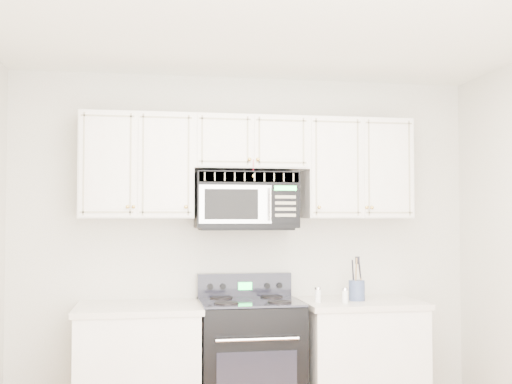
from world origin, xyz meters
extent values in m
cube|color=white|center=(0.00, 0.00, 2.60)|extent=(3.50, 3.50, 0.01)
cube|color=silver|center=(0.00, 1.75, 1.30)|extent=(3.50, 0.01, 2.60)
cube|color=silver|center=(0.00, -1.75, 1.30)|extent=(3.50, 0.01, 2.60)
cube|color=silver|center=(-0.80, 1.44, 0.44)|extent=(0.82, 0.63, 0.88)
cube|color=white|center=(-0.80, 1.44, 0.90)|extent=(0.86, 0.65, 0.04)
cube|color=silver|center=(0.80, 1.44, 0.44)|extent=(0.82, 0.63, 0.88)
cube|color=white|center=(0.80, 1.44, 0.90)|extent=(0.86, 0.65, 0.04)
cube|color=black|center=(-0.02, 1.45, 0.46)|extent=(0.71, 0.61, 0.92)
cube|color=black|center=(-0.02, 1.14, 0.45)|extent=(0.54, 0.01, 0.37)
cylinder|color=silver|center=(-0.02, 1.11, 0.72)|extent=(0.56, 0.02, 0.02)
cube|color=black|center=(-0.02, 1.45, 0.93)|extent=(0.71, 0.61, 0.02)
cube|color=black|center=(-0.02, 1.71, 1.01)|extent=(0.71, 0.08, 0.19)
cube|color=#1CEA4C|center=(-0.02, 1.67, 1.01)|extent=(0.10, 0.00, 0.06)
cube|color=silver|center=(-0.82, 1.58, 1.90)|extent=(0.80, 0.33, 0.75)
cube|color=silver|center=(0.82, 1.58, 1.90)|extent=(0.80, 0.33, 0.75)
cube|color=silver|center=(0.00, 1.58, 2.08)|extent=(0.84, 0.33, 0.39)
sphere|color=gold|center=(-0.84, 1.40, 1.60)|extent=(0.03, 0.03, 0.03)
sphere|color=gold|center=(-0.48, 1.40, 1.60)|extent=(0.03, 0.03, 0.03)
sphere|color=gold|center=(0.48, 1.40, 1.60)|extent=(0.03, 0.03, 0.03)
sphere|color=gold|center=(0.84, 1.40, 1.60)|extent=(0.03, 0.03, 0.03)
sphere|color=gold|center=(-0.03, 1.40, 1.94)|extent=(0.03, 0.03, 0.03)
sphere|color=gold|center=(0.03, 1.40, 1.94)|extent=(0.03, 0.03, 0.03)
cylinder|color=#AA1226|center=(0.00, 1.40, 1.88)|extent=(0.01, 0.00, 0.11)
sphere|color=gold|center=(0.00, 1.40, 1.82)|extent=(0.04, 0.04, 0.04)
cube|color=black|center=(-0.03, 1.57, 1.65)|extent=(0.74, 0.37, 0.41)
cube|color=gray|center=(-0.03, 1.39, 1.81)|extent=(0.72, 0.01, 0.07)
cube|color=#ADADAD|center=(-0.13, 1.38, 1.62)|extent=(0.52, 0.01, 0.27)
cube|color=black|center=(-0.16, 1.37, 1.62)|extent=(0.38, 0.01, 0.21)
cube|color=black|center=(0.23, 1.38, 1.62)|extent=(0.20, 0.01, 0.27)
cube|color=#1CEA4C|center=(0.23, 1.37, 1.74)|extent=(0.16, 0.00, 0.03)
cylinder|color=silver|center=(0.11, 1.34, 1.62)|extent=(0.02, 0.02, 0.23)
cylinder|color=#3D4F71|center=(0.77, 1.42, 0.99)|extent=(0.12, 0.12, 0.15)
cylinder|color=olive|center=(0.80, 1.42, 1.07)|extent=(0.01, 0.01, 0.26)
cylinder|color=black|center=(0.75, 1.45, 1.08)|extent=(0.01, 0.01, 0.27)
cylinder|color=olive|center=(0.75, 1.39, 1.09)|extent=(0.01, 0.01, 0.29)
cylinder|color=black|center=(0.80, 1.42, 1.07)|extent=(0.01, 0.01, 0.26)
cylinder|color=white|center=(0.46, 1.38, 0.97)|extent=(0.04, 0.04, 0.09)
cylinder|color=silver|center=(0.46, 1.38, 1.02)|extent=(0.05, 0.05, 0.02)
cylinder|color=white|center=(0.64, 1.31, 0.96)|extent=(0.04, 0.04, 0.09)
cylinder|color=silver|center=(0.64, 1.31, 1.02)|extent=(0.04, 0.04, 0.02)
camera|label=1|loc=(-0.74, -3.09, 1.53)|focal=45.00mm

